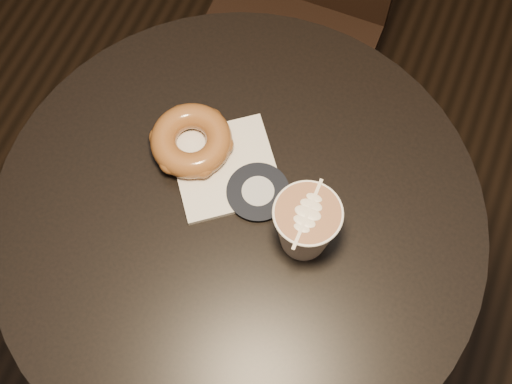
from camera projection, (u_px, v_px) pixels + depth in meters
cafe_table at (241, 260)px, 1.18m from camera, size 0.70×0.70×0.75m
pastry_bag at (225, 168)px, 1.02m from camera, size 0.20×0.20×0.01m
doughnut at (191, 140)px, 1.01m from camera, size 0.12×0.12×0.04m
latte_cup at (306, 226)px, 0.94m from camera, size 0.09×0.09×0.10m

